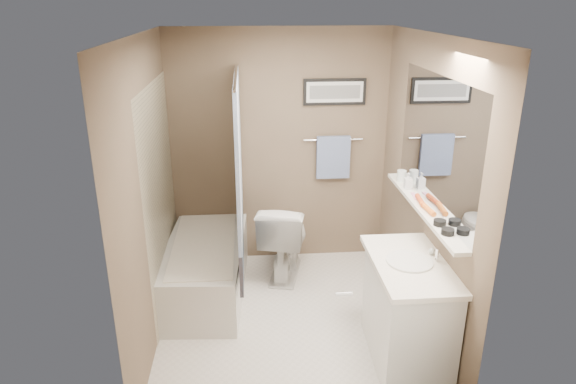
{
  "coord_description": "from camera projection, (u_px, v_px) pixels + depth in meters",
  "views": [
    {
      "loc": [
        -0.32,
        -3.77,
        2.63
      ],
      "look_at": [
        0.0,
        0.15,
        1.15
      ],
      "focal_mm": 32.0,
      "sensor_mm": 36.0,
      "label": 1
    }
  ],
  "objects": [
    {
      "name": "ground",
      "position": [
        289.0,
        321.0,
        4.47
      ],
      "size": [
        2.5,
        2.5,
        0.0
      ],
      "primitive_type": "plane",
      "color": "silver",
      "rests_on": "ground"
    },
    {
      "name": "ceiling",
      "position": [
        290.0,
        37.0,
        3.63
      ],
      "size": [
        2.2,
        2.5,
        0.04
      ],
      "primitive_type": "cube",
      "color": "white",
      "rests_on": "wall_back"
    },
    {
      "name": "wall_back",
      "position": [
        279.0,
        150.0,
        5.2
      ],
      "size": [
        2.2,
        0.04,
        2.4
      ],
      "primitive_type": "cube",
      "color": "brown",
      "rests_on": "ground"
    },
    {
      "name": "wall_front",
      "position": [
        308.0,
        269.0,
        2.9
      ],
      "size": [
        2.2,
        0.04,
        2.4
      ],
      "primitive_type": "cube",
      "color": "brown",
      "rests_on": "ground"
    },
    {
      "name": "wall_left",
      "position": [
        151.0,
        197.0,
        3.97
      ],
      "size": [
        0.04,
        2.5,
        2.4
      ],
      "primitive_type": "cube",
      "color": "brown",
      "rests_on": "ground"
    },
    {
      "name": "wall_right",
      "position": [
        423.0,
        189.0,
        4.13
      ],
      "size": [
        0.04,
        2.5,
        2.4
      ],
      "primitive_type": "cube",
      "color": "brown",
      "rests_on": "ground"
    },
    {
      "name": "tile_surround",
      "position": [
        161.0,
        198.0,
        4.5
      ],
      "size": [
        0.02,
        1.55,
        2.0
      ],
      "primitive_type": "cube",
      "color": "tan",
      "rests_on": "wall_left"
    },
    {
      "name": "curtain_rod",
      "position": [
        236.0,
        75.0,
        4.19
      ],
      "size": [
        0.02,
        1.55,
        0.02
      ],
      "primitive_type": "cylinder",
      "rotation": [
        1.57,
        0.0,
        0.0
      ],
      "color": "silver",
      "rests_on": "wall_left"
    },
    {
      "name": "curtain_upper",
      "position": [
        238.0,
        152.0,
        4.41
      ],
      "size": [
        0.03,
        1.45,
        1.28
      ],
      "primitive_type": "cube",
      "color": "white",
      "rests_on": "curtain_rod"
    },
    {
      "name": "curtain_lower",
      "position": [
        241.0,
        238.0,
        4.7
      ],
      "size": [
        0.03,
        1.45,
        0.36
      ],
      "primitive_type": "cube",
      "color": "#2A3C4F",
      "rests_on": "curtain_rod"
    },
    {
      "name": "mirror",
      "position": [
        436.0,
        143.0,
        3.85
      ],
      "size": [
        0.02,
        1.6,
        1.0
      ],
      "primitive_type": "cube",
      "color": "silver",
      "rests_on": "wall_right"
    },
    {
      "name": "shelf",
      "position": [
        422.0,
        208.0,
        4.03
      ],
      "size": [
        0.12,
        1.6,
        0.03
      ],
      "primitive_type": "cube",
      "color": "silver",
      "rests_on": "wall_right"
    },
    {
      "name": "towel_bar",
      "position": [
        333.0,
        140.0,
        5.19
      ],
      "size": [
        0.6,
        0.02,
        0.02
      ],
      "primitive_type": "cylinder",
      "rotation": [
        0.0,
        1.57,
        0.0
      ],
      "color": "silver",
      "rests_on": "wall_back"
    },
    {
      "name": "towel",
      "position": [
        333.0,
        157.0,
        5.24
      ],
      "size": [
        0.34,
        0.05,
        0.44
      ],
      "primitive_type": "cube",
      "color": "#96ADDA",
      "rests_on": "towel_bar"
    },
    {
      "name": "art_frame",
      "position": [
        335.0,
        92.0,
        5.04
      ],
      "size": [
        0.62,
        0.02,
        0.26
      ],
      "primitive_type": "cube",
      "color": "black",
      "rests_on": "wall_back"
    },
    {
      "name": "art_mat",
      "position": [
        335.0,
        92.0,
        5.02
      ],
      "size": [
        0.56,
        0.0,
        0.2
      ],
      "primitive_type": "cube",
      "color": "white",
      "rests_on": "art_frame"
    },
    {
      "name": "art_image",
      "position": [
        335.0,
        92.0,
        5.02
      ],
      "size": [
        0.5,
        0.0,
        0.13
      ],
      "primitive_type": "cube",
      "color": "#595959",
      "rests_on": "art_mat"
    },
    {
      "name": "door",
      "position": [
        401.0,
        296.0,
        3.0
      ],
      "size": [
        0.8,
        0.02,
        2.0
      ],
      "primitive_type": "cube",
      "color": "silver",
      "rests_on": "wall_front"
    },
    {
      "name": "door_handle",
      "position": [
        344.0,
        294.0,
        3.03
      ],
      "size": [
        0.1,
        0.02,
        0.02
      ],
      "primitive_type": "cylinder",
      "rotation": [
        0.0,
        1.57,
        0.0
      ],
      "color": "silver",
      "rests_on": "door"
    },
    {
      "name": "bathtub",
      "position": [
        205.0,
        268.0,
        4.85
      ],
      "size": [
        0.8,
        1.54,
        0.5
      ],
      "primitive_type": "cube",
      "rotation": [
        0.0,
        0.0,
        -0.07
      ],
      "color": "silver",
      "rests_on": "ground"
    },
    {
      "name": "tub_rim",
      "position": [
        204.0,
        244.0,
        4.76
      ],
      "size": [
        0.56,
        1.36,
        0.02
      ],
      "primitive_type": "cube",
      "color": "white",
      "rests_on": "bathtub"
    },
    {
      "name": "toilet",
      "position": [
        284.0,
        238.0,
        5.12
      ],
      "size": [
        0.61,
        0.86,
        0.79
      ],
      "primitive_type": "imported",
      "rotation": [
        0.0,
        0.0,
        2.92
      ],
      "color": "silver",
      "rests_on": "ground"
    },
    {
      "name": "vanity",
      "position": [
        407.0,
        313.0,
        3.89
      ],
      "size": [
        0.53,
        0.92,
        0.8
      ],
      "primitive_type": "cube",
      "rotation": [
        0.0,
        0.0,
        -0.03
      ],
      "color": "white",
      "rests_on": "ground"
    },
    {
      "name": "countertop",
      "position": [
        411.0,
        265.0,
        3.74
      ],
      "size": [
        0.54,
        0.96,
        0.04
      ],
      "primitive_type": "cube",
      "color": "white",
      "rests_on": "vanity"
    },
    {
      "name": "sink_basin",
      "position": [
        410.0,
        261.0,
        3.73
      ],
      "size": [
        0.34,
        0.34,
        0.01
      ],
      "primitive_type": "cylinder",
      "color": "silver",
      "rests_on": "countertop"
    },
    {
      "name": "faucet_spout",
      "position": [
        437.0,
        255.0,
        3.73
      ],
      "size": [
        0.02,
        0.02,
        0.1
      ],
      "primitive_type": "cylinder",
      "color": "white",
      "rests_on": "countertop"
    },
    {
      "name": "faucet_knob",
      "position": [
        432.0,
        251.0,
        3.83
      ],
      "size": [
        0.05,
        0.05,
        0.05
      ],
      "primitive_type": "sphere",
      "color": "silver",
      "rests_on": "countertop"
    },
    {
      "name": "candle_bowl_near",
      "position": [
        448.0,
        232.0,
        3.53
      ],
      "size": [
        0.09,
        0.09,
        0.04
      ],
      "primitive_type": "cylinder",
      "color": "black",
      "rests_on": "shelf"
    },
    {
      "name": "candle_bowl_far",
      "position": [
        440.0,
        223.0,
        3.67
      ],
      "size": [
        0.09,
        0.09,
        0.04
      ],
      "primitive_type": "cylinder",
      "color": "black",
      "rests_on": "shelf"
    },
    {
      "name": "hair_brush_front",
      "position": [
        428.0,
        209.0,
        3.9
      ],
      "size": [
        0.06,
        0.22,
        0.04
      ],
      "primitive_type": "cylinder",
      "rotation": [
        1.57,
        0.0,
        0.09
      ],
      "color": "orange",
      "rests_on": "shelf"
    },
    {
      "name": "hair_brush_back",
      "position": [
        420.0,
        200.0,
        4.07
      ],
      "size": [
        0.06,
        0.22,
        0.04
      ],
      "primitive_type": "cylinder",
      "rotation": [
        1.57,
        0.0,
        -0.09
      ],
      "color": "#C2431B",
      "rests_on": "shelf"
    },
    {
      "name": "pink_comb",
      "position": [
        414.0,
        196.0,
        4.21
      ],
      "size": [
        0.05,
        0.16,
        0.01
      ],
      "primitive_type": "cube",
      "rotation": [
        0.0,
        0.0,
        -0.1
      ],
      "color": "pink",
      "rests_on": "shelf"
    },
    {
      "name": "glass_jar",
      "position": [
        402.0,
        176.0,
        4.54
      ],
      "size": [
        0.08,
        0.08,
        0.1
      ],
      "primitive_type": "cylinder",
      "color": "silver",
      "rests_on": "shelf"
    },
    {
      "name": "soap_bottle",
      "position": [
        408.0,
        181.0,
        4.36
      ],
      "size": [
        0.07,
        0.07,
        0.14
      ],
      "primitive_type": "imported",
      "rotation": [
        0.0,
        0.0,
        -0.05
      ],
      "color": "#999999",
      "rests_on": "shelf"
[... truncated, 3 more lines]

